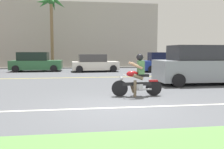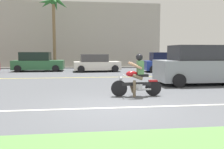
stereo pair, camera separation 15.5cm
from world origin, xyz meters
The scene contains 10 objects.
ground centered at (0.00, 3.00, -0.02)m, with size 56.00×30.00×0.04m, color #4C4F54.
lane_line_near centered at (0.00, 0.00, 0.00)m, with size 50.40×0.12×0.01m, color silver.
lane_line_far centered at (0.00, 8.31, 0.00)m, with size 50.40×0.12×0.01m, color yellow.
motorcyclist centered at (1.02, 1.72, 0.68)m, with size 1.91×0.62×1.60m.
suv_nearby centered at (5.23, 4.60, 0.97)m, with size 5.00×2.25×1.99m.
parked_car_1 centered at (-4.81, 13.83, 0.75)m, with size 4.22×1.96×1.62m.
parked_car_2 centered at (0.12, 12.91, 0.68)m, with size 3.94×2.23×1.45m.
parked_car_3 centered at (5.82, 11.88, 0.74)m, with size 3.72×2.04×1.60m.
palm_tree_0 centered at (-3.72, 16.38, 5.78)m, with size 2.85×2.85×7.03m.
building_far centered at (-2.91, 21.00, 3.50)m, with size 21.17×4.00×6.99m, color #A8A399.
Camera 2 is at (-0.98, -6.80, 1.68)m, focal length 37.52 mm.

